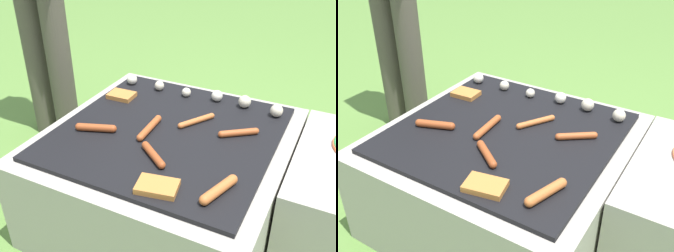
# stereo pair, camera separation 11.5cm
# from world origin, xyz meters

# --- Properties ---
(ground_plane) EXTENTS (14.00, 14.00, 0.00)m
(ground_plane) POSITION_xyz_m (0.00, 0.00, 0.00)
(ground_plane) COLOR #567F38
(grill) EXTENTS (0.90, 0.90, 0.41)m
(grill) POSITION_xyz_m (0.00, 0.00, 0.20)
(grill) COLOR #9E998E
(grill) RESTS_ON ground_plane
(sausage_front_right) EXTENTS (0.10, 0.15, 0.02)m
(sausage_front_right) POSITION_xyz_m (0.07, 0.10, 0.42)
(sausage_front_right) COLOR #B7602D
(sausage_front_right) RESTS_ON grill
(sausage_mid_right) EXTENTS (0.13, 0.11, 0.03)m
(sausage_mid_right) POSITION_xyz_m (0.04, -0.18, 0.43)
(sausage_mid_right) COLOR #93421E
(sausage_mid_right) RESTS_ON grill
(sausage_front_center) EXTENTS (0.03, 0.18, 0.03)m
(sausage_front_center) POSITION_xyz_m (-0.06, -0.03, 0.43)
(sausage_front_center) COLOR #A34C23
(sausage_front_center) RESTS_ON grill
(sausage_back_center) EXTENTS (0.07, 0.16, 0.03)m
(sausage_back_center) POSITION_xyz_m (0.30, -0.26, 0.43)
(sausage_back_center) COLOR #B7602D
(sausage_back_center) RESTS_ON grill
(sausage_back_left) EXTENTS (0.13, 0.10, 0.02)m
(sausage_back_left) POSITION_xyz_m (0.25, 0.09, 0.43)
(sausage_back_left) COLOR #A34C23
(sausage_back_left) RESTS_ON grill
(sausage_back_right) EXTENTS (0.15, 0.07, 0.03)m
(sausage_back_right) POSITION_xyz_m (-0.24, -0.13, 0.43)
(sausage_back_right) COLOR #93421E
(sausage_back_right) RESTS_ON grill
(bread_slice_center) EXTENTS (0.14, 0.11, 0.02)m
(bread_slice_center) POSITION_xyz_m (0.13, -0.32, 0.42)
(bread_slice_center) COLOR #B27033
(bread_slice_center) RESTS_ON grill
(bread_slice_right) EXTENTS (0.12, 0.09, 0.02)m
(bread_slice_right) POSITION_xyz_m (-0.31, 0.16, 0.42)
(bread_slice_right) COLOR #B27033
(bread_slice_right) RESTS_ON grill
(mushroom_row) EXTENTS (0.74, 0.07, 0.05)m
(mushroom_row) POSITION_xyz_m (0.04, 0.31, 0.44)
(mushroom_row) COLOR silver
(mushroom_row) RESTS_ON grill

